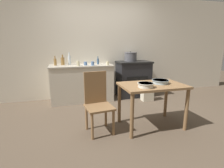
{
  "coord_description": "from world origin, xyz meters",
  "views": [
    {
      "loc": [
        -0.93,
        -2.88,
        1.36
      ],
      "look_at": [
        0.0,
        0.41,
        0.57
      ],
      "focal_mm": 28.0,
      "sensor_mm": 36.0,
      "label": 1
    }
  ],
  "objects_px": {
    "stock_pot": "(131,57)",
    "mixing_bowl_small": "(160,81)",
    "cup_center_right": "(108,63)",
    "bottle_far_left": "(63,61)",
    "flour_sack": "(147,93)",
    "cup_center": "(78,64)",
    "cup_right": "(86,64)",
    "chair": "(98,101)",
    "bottle_center_left": "(69,60)",
    "work_table": "(152,91)",
    "mixing_bowl_large": "(146,85)",
    "cup_mid_right": "(93,64)",
    "bottle_mid_left": "(98,61)",
    "bottle_left": "(55,62)",
    "stove": "(133,79)"
  },
  "relations": [
    {
      "from": "work_table",
      "to": "bottle_center_left",
      "type": "xyz_separation_m",
      "value": [
        -1.21,
        1.81,
        0.38
      ]
    },
    {
      "from": "mixing_bowl_large",
      "to": "cup_mid_right",
      "type": "xyz_separation_m",
      "value": [
        -0.51,
        1.65,
        0.16
      ]
    },
    {
      "from": "mixing_bowl_small",
      "to": "cup_center_right",
      "type": "distance_m",
      "value": 1.56
    },
    {
      "from": "stock_pot",
      "to": "mixing_bowl_large",
      "type": "xyz_separation_m",
      "value": [
        -0.52,
        -1.94,
        -0.27
      ]
    },
    {
      "from": "bottle_mid_left",
      "to": "cup_right",
      "type": "xyz_separation_m",
      "value": [
        -0.32,
        -0.14,
        -0.03
      ]
    },
    {
      "from": "chair",
      "to": "cup_right",
      "type": "bearing_deg",
      "value": 82.57
    },
    {
      "from": "stove",
      "to": "mixing_bowl_large",
      "type": "relative_size",
      "value": 3.76
    },
    {
      "from": "bottle_center_left",
      "to": "stove",
      "type": "bearing_deg",
      "value": -3.48
    },
    {
      "from": "stock_pot",
      "to": "bottle_far_left",
      "type": "height_order",
      "value": "stock_pot"
    },
    {
      "from": "cup_right",
      "to": "cup_center_right",
      "type": "bearing_deg",
      "value": -13.2
    },
    {
      "from": "chair",
      "to": "mixing_bowl_small",
      "type": "relative_size",
      "value": 3.42
    },
    {
      "from": "bottle_far_left",
      "to": "bottle_mid_left",
      "type": "distance_m",
      "value": 0.83
    },
    {
      "from": "stock_pot",
      "to": "mixing_bowl_small",
      "type": "xyz_separation_m",
      "value": [
        -0.17,
        -1.77,
        -0.28
      ]
    },
    {
      "from": "cup_right",
      "to": "chair",
      "type": "bearing_deg",
      "value": -90.84
    },
    {
      "from": "stove",
      "to": "flour_sack",
      "type": "relative_size",
      "value": 2.34
    },
    {
      "from": "flour_sack",
      "to": "stock_pot",
      "type": "height_order",
      "value": "stock_pot"
    },
    {
      "from": "bottle_left",
      "to": "stock_pot",
      "type": "bearing_deg",
      "value": 0.66
    },
    {
      "from": "mixing_bowl_large",
      "to": "cup_right",
      "type": "distance_m",
      "value": 1.88
    },
    {
      "from": "flour_sack",
      "to": "bottle_left",
      "type": "xyz_separation_m",
      "value": [
        -2.1,
        0.52,
        0.76
      ]
    },
    {
      "from": "work_table",
      "to": "bottle_far_left",
      "type": "distance_m",
      "value": 2.28
    },
    {
      "from": "bottle_far_left",
      "to": "cup_center_right",
      "type": "distance_m",
      "value": 1.05
    },
    {
      "from": "flour_sack",
      "to": "mixing_bowl_small",
      "type": "relative_size",
      "value": 1.43
    },
    {
      "from": "bottle_center_left",
      "to": "work_table",
      "type": "bearing_deg",
      "value": -56.2
    },
    {
      "from": "bottle_far_left",
      "to": "cup_right",
      "type": "bearing_deg",
      "value": -20.19
    },
    {
      "from": "bottle_far_left",
      "to": "bottle_center_left",
      "type": "xyz_separation_m",
      "value": [
        0.15,
        0.02,
        0.02
      ]
    },
    {
      "from": "mixing_bowl_large",
      "to": "bottle_mid_left",
      "type": "height_order",
      "value": "bottle_mid_left"
    },
    {
      "from": "mixing_bowl_large",
      "to": "bottle_left",
      "type": "relative_size",
      "value": 1.14
    },
    {
      "from": "bottle_left",
      "to": "bottle_mid_left",
      "type": "relative_size",
      "value": 1.14
    },
    {
      "from": "stove",
      "to": "stock_pot",
      "type": "distance_m",
      "value": 0.58
    },
    {
      "from": "bottle_center_left",
      "to": "cup_mid_right",
      "type": "xyz_separation_m",
      "value": [
        0.5,
        -0.31,
        -0.07
      ]
    },
    {
      "from": "chair",
      "to": "flour_sack",
      "type": "bearing_deg",
      "value": 31.82
    },
    {
      "from": "work_table",
      "to": "cup_mid_right",
      "type": "relative_size",
      "value": 10.98
    },
    {
      "from": "flour_sack",
      "to": "cup_center",
      "type": "relative_size",
      "value": 3.75
    },
    {
      "from": "stove",
      "to": "stock_pot",
      "type": "bearing_deg",
      "value": 127.36
    },
    {
      "from": "chair",
      "to": "cup_mid_right",
      "type": "relative_size",
      "value": 10.11
    },
    {
      "from": "flour_sack",
      "to": "mixing_bowl_large",
      "type": "xyz_separation_m",
      "value": [
        -0.76,
        -1.39,
        0.56
      ]
    },
    {
      "from": "mixing_bowl_small",
      "to": "bottle_far_left",
      "type": "height_order",
      "value": "bottle_far_left"
    },
    {
      "from": "chair",
      "to": "cup_right",
      "type": "distance_m",
      "value": 1.57
    },
    {
      "from": "chair",
      "to": "cup_center",
      "type": "distance_m",
      "value": 1.51
    },
    {
      "from": "flour_sack",
      "to": "bottle_far_left",
      "type": "bearing_deg",
      "value": 164.32
    },
    {
      "from": "work_table",
      "to": "cup_center",
      "type": "height_order",
      "value": "cup_center"
    },
    {
      "from": "stove",
      "to": "bottle_mid_left",
      "type": "bearing_deg",
      "value": 178.33
    },
    {
      "from": "mixing_bowl_small",
      "to": "cup_center",
      "type": "bearing_deg",
      "value": 128.3
    },
    {
      "from": "mixing_bowl_large",
      "to": "bottle_mid_left",
      "type": "distance_m",
      "value": 1.93
    },
    {
      "from": "stove",
      "to": "mixing_bowl_large",
      "type": "xyz_separation_m",
      "value": [
        -0.58,
        -1.86,
        0.3
      ]
    },
    {
      "from": "chair",
      "to": "cup_right",
      "type": "relative_size",
      "value": 11.71
    },
    {
      "from": "flour_sack",
      "to": "cup_center",
      "type": "bearing_deg",
      "value": 169.79
    },
    {
      "from": "flour_sack",
      "to": "cup_right",
      "type": "height_order",
      "value": "cup_right"
    },
    {
      "from": "mixing_bowl_small",
      "to": "cup_center",
      "type": "xyz_separation_m",
      "value": [
        -1.19,
        1.51,
        0.17
      ]
    },
    {
      "from": "bottle_mid_left",
      "to": "bottle_center_left",
      "type": "bearing_deg",
      "value": 174.03
    }
  ]
}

